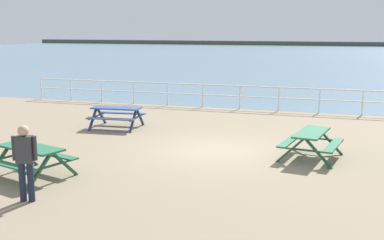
{
  "coord_description": "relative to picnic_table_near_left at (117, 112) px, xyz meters",
  "views": [
    {
      "loc": [
        3.73,
        -13.62,
        3.63
      ],
      "look_at": [
        -0.84,
        0.5,
        0.8
      ],
      "focal_mm": 44.92,
      "sensor_mm": 36.0,
      "label": 1
    }
  ],
  "objects": [
    {
      "name": "picnic_table_near_right",
      "position": [
        7.18,
        -2.17,
        0.0
      ],
      "size": [
        1.78,
        2.01,
        0.8
      ],
      "rotation": [
        0.0,
        0.0,
        1.42
      ],
      "color": "#286B47",
      "rests_on": "ground"
    },
    {
      "name": "distant_shoreline",
      "position": [
        4.31,
        93.59,
        -0.58
      ],
      "size": [
        142.0,
        6.0,
        1.8
      ],
      "primitive_type": "cube",
      "color": "#4C4C47",
      "rests_on": "ground"
    },
    {
      "name": "ground_plane",
      "position": [
        4.31,
        -2.16,
        -0.68
      ],
      "size": [
        30.0,
        24.0,
        0.2
      ],
      "primitive_type": "cube",
      "color": "gray"
    },
    {
      "name": "sea_band",
      "position": [
        4.31,
        50.59,
        -0.58
      ],
      "size": [
        142.0,
        90.0,
        0.01
      ],
      "primitive_type": "cube",
      "color": "slate",
      "rests_on": "ground"
    },
    {
      "name": "picnic_table_near_left",
      "position": [
        0.0,
        0.0,
        0.0
      ],
      "size": [
        1.92,
        1.68,
        0.8
      ],
      "rotation": [
        0.0,
        0.0,
        0.09
      ],
      "color": "#334C84",
      "rests_on": "ground"
    },
    {
      "name": "visitor",
      "position": [
        1.69,
        -7.57,
        0.36
      ],
      "size": [
        0.51,
        0.31,
        1.66
      ],
      "rotation": [
        0.0,
        0.0,
        5.02
      ],
      "color": "#1E2338",
      "rests_on": "ground"
    },
    {
      "name": "picnic_table_mid_centre",
      "position": [
        0.72,
        -6.09,
        0.0
      ],
      "size": [
        2.15,
        1.95,
        0.8
      ],
      "rotation": [
        0.0,
        0.0,
        -0.29
      ],
      "color": "#286B47",
      "rests_on": "ground"
    },
    {
      "name": "seaward_railing",
      "position": [
        4.31,
        5.59,
        0.16
      ],
      "size": [
        23.07,
        0.07,
        1.08
      ],
      "color": "white",
      "rests_on": "ground"
    }
  ]
}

